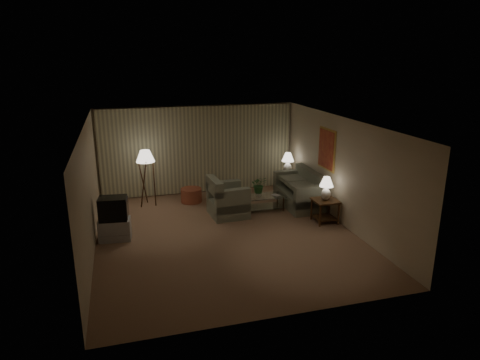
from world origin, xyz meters
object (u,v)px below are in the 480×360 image
object	(u,v)px
armchair	(228,201)
vase	(259,193)
side_table_far	(287,180)
table_lamp_far	(288,161)
ottoman	(191,195)
crt_tv	(113,209)
tv_cabinet	(115,229)
table_lamp_near	(326,186)
coffee_table	(264,201)
floor_lamp	(147,177)
sofa	(299,192)
side_table_near	(325,207)

from	to	relation	value
armchair	vase	distance (m)	0.91
side_table_far	table_lamp_far	size ratio (longest dim) A/B	0.91
table_lamp_far	ottoman	distance (m)	3.15
crt_tv	tv_cabinet	bearing A→B (deg)	0.00
table_lamp_near	crt_tv	world-z (taller)	table_lamp_near
coffee_table	ottoman	bearing A→B (deg)	146.12
coffee_table	floor_lamp	world-z (taller)	floor_lamp
coffee_table	crt_tv	distance (m)	4.11
floor_lamp	table_lamp_near	bearing A→B (deg)	-30.48
table_lamp_far	sofa	bearing A→B (deg)	-96.84
table_lamp_near	crt_tv	size ratio (longest dim) A/B	0.91
armchair	vase	xyz separation A→B (m)	(0.90, 0.12, 0.08)
side_table_far	coffee_table	xyz separation A→B (m)	(-1.23, -1.35, -0.12)
table_lamp_far	vase	distance (m)	1.99
table_lamp_far	vase	size ratio (longest dim) A/B	3.91
table_lamp_far	floor_lamp	world-z (taller)	floor_lamp
floor_lamp	vase	size ratio (longest dim) A/B	9.58
side_table_near	side_table_far	size ratio (longest dim) A/B	1.01
sofa	tv_cabinet	bearing A→B (deg)	-77.84
sofa	armchair	size ratio (longest dim) A/B	1.65
coffee_table	ottoman	distance (m)	2.20
side_table_far	crt_tv	world-z (taller)	crt_tv
armchair	table_lamp_far	size ratio (longest dim) A/B	1.69
vase	side_table_near	bearing A→B (deg)	-42.26
crt_tv	vase	world-z (taller)	crt_tv
sofa	side_table_near	world-z (taller)	sofa
table_lamp_near	coffee_table	xyz separation A→B (m)	(-1.23, 1.25, -0.68)
side_table_near	ottoman	distance (m)	3.93
armchair	tv_cabinet	world-z (taller)	armchair
table_lamp_near	armchair	bearing A→B (deg)	153.55
ottoman	vase	xyz separation A→B (m)	(1.67, -1.22, 0.30)
table_lamp_near	floor_lamp	size ratio (longest dim) A/B	0.38
vase	coffee_table	bearing A→B (deg)	0.00
side_table_near	tv_cabinet	xyz separation A→B (m)	(-5.20, 0.34, -0.17)
tv_cabinet	floor_lamp	xyz separation A→B (m)	(0.91, 2.19, 0.59)
sofa	side_table_far	xyz separation A→B (m)	(0.15, 1.25, -0.00)
sofa	tv_cabinet	distance (m)	5.15
coffee_table	crt_tv	size ratio (longest dim) A/B	1.65
armchair	side_table_near	size ratio (longest dim) A/B	1.82
side_table_near	table_lamp_far	world-z (taller)	table_lamp_far
side_table_near	side_table_far	bearing A→B (deg)	90.00
side_table_far	ottoman	distance (m)	3.06
table_lamp_near	table_lamp_far	xyz separation A→B (m)	(0.00, 2.60, 0.03)
sofa	side_table_near	size ratio (longest dim) A/B	3.01
table_lamp_far	crt_tv	bearing A→B (deg)	-156.49
side_table_near	side_table_far	xyz separation A→B (m)	(-0.00, 2.60, -0.02)
table_lamp_far	side_table_far	bearing A→B (deg)	-90.00
armchair	coffee_table	xyz separation A→B (m)	(1.05, 0.12, -0.14)
sofa	armchair	xyz separation A→B (m)	(-2.13, -0.22, 0.02)
side_table_far	table_lamp_near	xyz separation A→B (m)	(0.00, -2.60, 0.56)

